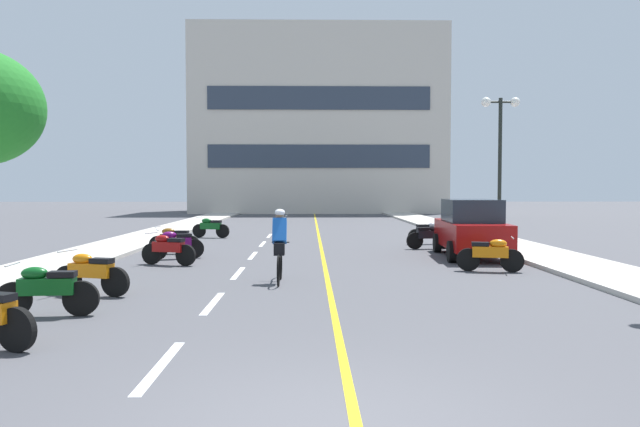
# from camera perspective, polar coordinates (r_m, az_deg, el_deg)

# --- Properties ---
(ground_plane) EXTENTS (140.00, 140.00, 0.00)m
(ground_plane) POSITION_cam_1_polar(r_m,az_deg,el_deg) (26.35, -0.63, -2.30)
(ground_plane) COLOR #47474C
(curb_left) EXTENTS (2.40, 72.00, 0.12)m
(curb_left) POSITION_cam_1_polar(r_m,az_deg,el_deg) (30.17, -14.49, -1.67)
(curb_left) COLOR #B7B2A8
(curb_left) RESTS_ON ground
(curb_right) EXTENTS (2.40, 72.00, 0.12)m
(curb_right) POSITION_cam_1_polar(r_m,az_deg,el_deg) (30.25, 13.10, -1.64)
(curb_right) COLOR #B7B2A8
(curb_right) RESTS_ON ground
(lane_dash_0) EXTENTS (0.14, 2.20, 0.01)m
(lane_dash_0) POSITION_cam_1_polar(r_m,az_deg,el_deg) (7.80, -14.94, -13.82)
(lane_dash_0) COLOR silver
(lane_dash_0) RESTS_ON ground
(lane_dash_1) EXTENTS (0.14, 2.20, 0.01)m
(lane_dash_1) POSITION_cam_1_polar(r_m,az_deg,el_deg) (11.61, -10.14, -8.38)
(lane_dash_1) COLOR silver
(lane_dash_1) RESTS_ON ground
(lane_dash_2) EXTENTS (0.14, 2.20, 0.01)m
(lane_dash_2) POSITION_cam_1_polar(r_m,az_deg,el_deg) (15.52, -7.79, -5.63)
(lane_dash_2) COLOR silver
(lane_dash_2) RESTS_ON ground
(lane_dash_3) EXTENTS (0.14, 2.20, 0.01)m
(lane_dash_3) POSITION_cam_1_polar(r_m,az_deg,el_deg) (19.47, -6.40, -3.99)
(lane_dash_3) COLOR silver
(lane_dash_3) RESTS_ON ground
(lane_dash_4) EXTENTS (0.14, 2.20, 0.01)m
(lane_dash_4) POSITION_cam_1_polar(r_m,az_deg,el_deg) (23.43, -5.49, -2.90)
(lane_dash_4) COLOR silver
(lane_dash_4) RESTS_ON ground
(lane_dash_5) EXTENTS (0.14, 2.20, 0.01)m
(lane_dash_5) POSITION_cam_1_polar(r_m,az_deg,el_deg) (27.41, -4.83, -2.12)
(lane_dash_5) COLOR silver
(lane_dash_5) RESTS_ON ground
(lane_dash_6) EXTENTS (0.14, 2.20, 0.01)m
(lane_dash_6) POSITION_cam_1_polar(r_m,az_deg,el_deg) (31.39, -4.35, -1.54)
(lane_dash_6) COLOR silver
(lane_dash_6) RESTS_ON ground
(lane_dash_7) EXTENTS (0.14, 2.20, 0.01)m
(lane_dash_7) POSITION_cam_1_polar(r_m,az_deg,el_deg) (35.38, -3.97, -1.10)
(lane_dash_7) COLOR silver
(lane_dash_7) RESTS_ON ground
(lane_dash_8) EXTENTS (0.14, 2.20, 0.01)m
(lane_dash_8) POSITION_cam_1_polar(r_m,az_deg,el_deg) (39.37, -3.67, -0.74)
(lane_dash_8) COLOR silver
(lane_dash_8) RESTS_ON ground
(lane_dash_9) EXTENTS (0.14, 2.20, 0.01)m
(lane_dash_9) POSITION_cam_1_polar(r_m,az_deg,el_deg) (43.36, -3.43, -0.45)
(lane_dash_9) COLOR silver
(lane_dash_9) RESTS_ON ground
(lane_dash_10) EXTENTS (0.14, 2.20, 0.01)m
(lane_dash_10) POSITION_cam_1_polar(r_m,az_deg,el_deg) (47.35, -3.23, -0.20)
(lane_dash_10) COLOR silver
(lane_dash_10) RESTS_ON ground
(lane_dash_11) EXTENTS (0.14, 2.20, 0.01)m
(lane_dash_11) POSITION_cam_1_polar(r_m,az_deg,el_deg) (51.34, -3.06, 0.00)
(lane_dash_11) COLOR silver
(lane_dash_11) RESTS_ON ground
(centre_line_yellow) EXTENTS (0.12, 66.00, 0.01)m
(centre_line_yellow) POSITION_cam_1_polar(r_m,az_deg,el_deg) (29.35, -0.18, -1.81)
(centre_line_yellow) COLOR gold
(centre_line_yellow) RESTS_ON ground
(office_building) EXTENTS (22.12, 9.97, 16.15)m
(office_building) POSITION_cam_1_polar(r_m,az_deg,el_deg) (55.51, -0.18, 8.53)
(office_building) COLOR beige
(office_building) RESTS_ON ground
(street_lamp_mid) EXTENTS (1.46, 0.36, 5.47)m
(street_lamp_mid) POSITION_cam_1_polar(r_m,az_deg,el_deg) (23.70, 16.77, 6.95)
(street_lamp_mid) COLOR black
(street_lamp_mid) RESTS_ON curb_right
(parked_car_near) EXTENTS (2.13, 4.30, 1.82)m
(parked_car_near) POSITION_cam_1_polar(r_m,az_deg,el_deg) (19.42, 14.20, -1.36)
(parked_car_near) COLOR black
(parked_car_near) RESTS_ON ground
(motorcycle_1) EXTENTS (1.70, 0.60, 0.92)m
(motorcycle_1) POSITION_cam_1_polar(r_m,az_deg,el_deg) (11.18, -24.59, -6.55)
(motorcycle_1) COLOR black
(motorcycle_1) RESTS_ON ground
(motorcycle_2) EXTENTS (1.66, 0.72, 0.92)m
(motorcycle_2) POSITION_cam_1_polar(r_m,az_deg,el_deg) (12.98, -20.98, -5.26)
(motorcycle_2) COLOR black
(motorcycle_2) RESTS_ON ground
(motorcycle_3) EXTENTS (1.68, 0.67, 0.92)m
(motorcycle_3) POSITION_cam_1_polar(r_m,az_deg,el_deg) (16.19, 15.92, -3.70)
(motorcycle_3) COLOR black
(motorcycle_3) RESTS_ON ground
(motorcycle_4) EXTENTS (1.64, 0.79, 0.92)m
(motorcycle_4) POSITION_cam_1_polar(r_m,az_deg,el_deg) (17.44, -14.26, -3.24)
(motorcycle_4) COLOR black
(motorcycle_4) RESTS_ON ground
(motorcycle_5) EXTENTS (1.63, 0.81, 0.92)m
(motorcycle_5) POSITION_cam_1_polar(r_m,az_deg,el_deg) (18.88, -13.58, -2.81)
(motorcycle_5) COLOR black
(motorcycle_5) RESTS_ON ground
(motorcycle_6) EXTENTS (1.70, 0.60, 0.92)m
(motorcycle_6) POSITION_cam_1_polar(r_m,az_deg,el_deg) (20.42, -13.72, -2.42)
(motorcycle_6) COLOR black
(motorcycle_6) RESTS_ON ground
(motorcycle_7) EXTENTS (1.69, 0.60, 0.92)m
(motorcycle_7) POSITION_cam_1_polar(r_m,az_deg,el_deg) (21.77, 10.41, -2.09)
(motorcycle_7) COLOR black
(motorcycle_7) RESTS_ON ground
(motorcycle_8) EXTENTS (1.67, 0.69, 0.92)m
(motorcycle_8) POSITION_cam_1_polar(r_m,az_deg,el_deg) (23.58, 10.31, -1.75)
(motorcycle_8) COLOR black
(motorcycle_8) RESTS_ON ground
(motorcycle_9) EXTENTS (1.68, 0.68, 0.92)m
(motorcycle_9) POSITION_cam_1_polar(r_m,az_deg,el_deg) (26.64, -10.38, -1.27)
(motorcycle_9) COLOR black
(motorcycle_9) RESTS_ON ground
(cyclist_rider) EXTENTS (0.42, 1.77, 1.71)m
(cyclist_rider) POSITION_cam_1_polar(r_m,az_deg,el_deg) (13.83, -3.87, -2.92)
(cyclist_rider) COLOR black
(cyclist_rider) RESTS_ON ground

